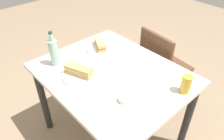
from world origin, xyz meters
TOP-DOWN VIEW (x-y plane):
  - ground_plane at (0.00, 0.00)m, footprint 8.00×8.00m
  - dining_table at (0.00, 0.00)m, footprint 1.10×0.90m
  - chair_far at (-0.01, 0.65)m, footprint 0.44×0.44m
  - plate_near at (-0.32, 0.15)m, footprint 0.25×0.25m
  - baguette_sandwich_near at (-0.32, 0.15)m, footprint 0.20×0.15m
  - knife_near at (-0.30, 0.20)m, footprint 0.18×0.04m
  - plate_far at (-0.13, -0.21)m, footprint 0.25×0.25m
  - baguette_sandwich_far at (-0.13, -0.21)m, footprint 0.22×0.14m
  - knife_far at (-0.16, -0.16)m, footprint 0.15×0.12m
  - water_bottle at (-0.37, -0.26)m, footprint 0.07×0.07m
  - beer_glass at (0.48, 0.21)m, footprint 0.07×0.07m
  - olive_bowl at (0.28, -0.14)m, footprint 0.08×0.08m

SIDE VIEW (x-z plane):
  - ground_plane at x=0.00m, z-range 0.00..0.00m
  - chair_far at x=-0.01m, z-range 0.07..0.93m
  - dining_table at x=0.00m, z-range 0.26..1.02m
  - plate_near at x=-0.32m, z-range 0.75..0.77m
  - plate_far at x=-0.13m, z-range 0.75..0.77m
  - olive_bowl at x=0.28m, z-range 0.75..0.78m
  - knife_near at x=-0.30m, z-range 0.77..0.77m
  - knife_far at x=-0.16m, z-range 0.77..0.77m
  - baguette_sandwich_near at x=-0.32m, z-range 0.77..0.84m
  - baguette_sandwich_far at x=-0.13m, z-range 0.77..0.84m
  - beer_glass at x=0.48m, z-range 0.75..0.88m
  - water_bottle at x=-0.37m, z-range 0.72..1.01m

